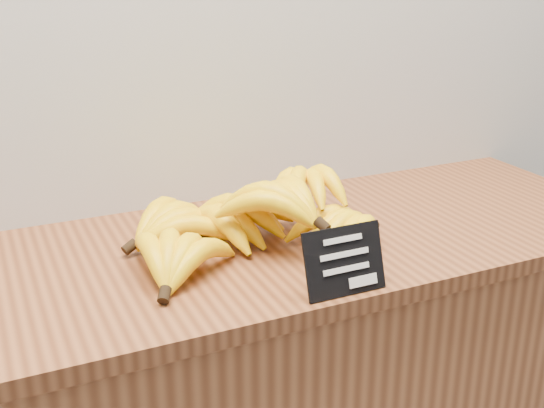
% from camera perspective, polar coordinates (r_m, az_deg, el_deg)
% --- Properties ---
extents(counter_top, '(1.53, 0.54, 0.03)m').
position_cam_1_polar(counter_top, '(1.27, -0.94, -3.72)').
color(counter_top, brown).
rests_on(counter_top, counter).
extents(chalkboard_sign, '(0.14, 0.04, 0.10)m').
position_cam_1_polar(chalkboard_sign, '(1.07, 6.09, -4.77)').
color(chalkboard_sign, black).
rests_on(chalkboard_sign, counter_top).
extents(banana_pile, '(0.53, 0.35, 0.13)m').
position_cam_1_polar(banana_pile, '(1.23, -2.10, -1.24)').
color(banana_pile, yellow).
rests_on(banana_pile, counter_top).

